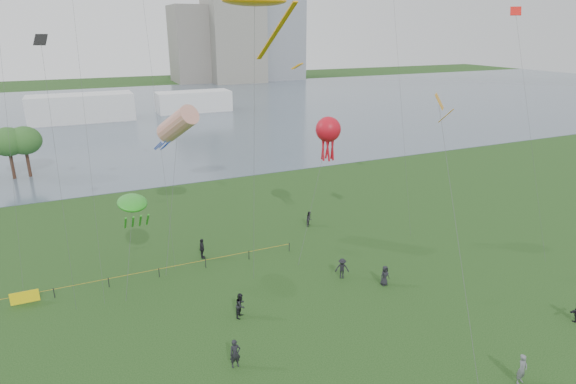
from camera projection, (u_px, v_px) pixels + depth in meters
name	position (u px, v px, depth m)	size (l,w,h in m)	color
ground_plane	(353.00, 357.00, 30.57)	(400.00, 400.00, 0.00)	#153310
lake	(136.00, 114.00, 116.79)	(400.00, 120.00, 0.08)	#505F6E
building_mid	(233.00, 30.00, 182.05)	(20.00, 20.00, 38.00)	gray
building_low	(194.00, 44.00, 183.38)	(16.00, 18.00, 28.00)	slate
pavilion_left	(81.00, 108.00, 106.83)	(22.00, 8.00, 6.00)	silver
pavilion_right	(194.00, 102.00, 119.72)	(18.00, 7.00, 5.00)	silver
fence	(80.00, 286.00, 37.85)	(24.07, 0.07, 1.05)	black
kite_flyer	(522.00, 369.00, 28.06)	(0.70, 0.46, 1.92)	#5B5F63
spectator_a	(241.00, 305.00, 34.57)	(0.91, 0.71, 1.88)	black
spectator_b	(342.00, 268.00, 39.98)	(1.15, 0.66, 1.78)	black
spectator_c	(202.00, 249.00, 43.41)	(1.12, 0.47, 1.91)	black
spectator_d	(385.00, 276.00, 38.92)	(0.82, 0.54, 1.68)	black
spectator_f	(235.00, 354.00, 29.43)	(0.68, 0.45, 1.88)	black
spectator_g	(309.00, 219.00, 50.67)	(0.78, 0.61, 1.60)	black
kite_stingray	(255.00, 1.00, 37.98)	(5.39, 10.16, 22.31)	#3F3F42
kite_windsock	(178.00, 124.00, 44.46)	(5.31, 9.82, 13.40)	#3F3F42
kite_creature	(132.00, 203.00, 38.06)	(2.72, 5.33, 7.14)	#3F3F42
kite_octopus	(328.00, 130.00, 44.05)	(5.98, 5.03, 12.22)	#3F3F42
kite_delta	(442.00, 114.00, 37.62)	(8.11, 14.71, 14.92)	#3F3F42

